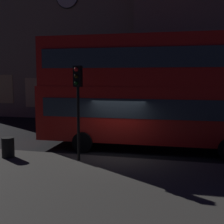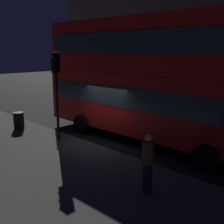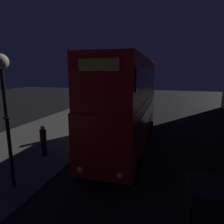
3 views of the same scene
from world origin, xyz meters
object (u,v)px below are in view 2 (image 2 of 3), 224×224
object	(u,v)px
double_decker_bus	(146,75)
litter_bin	(19,121)
pedestrian	(148,162)
traffic_light_near_kerb	(56,79)

from	to	relation	value
double_decker_bus	litter_bin	size ratio (longest dim) A/B	12.57
pedestrian	litter_bin	distance (m)	8.91
double_decker_bus	pedestrian	distance (m)	5.52
double_decker_bus	traffic_light_near_kerb	distance (m)	3.97
double_decker_bus	litter_bin	bearing A→B (deg)	-150.34
double_decker_bus	traffic_light_near_kerb	world-z (taller)	double_decker_bus
traffic_light_near_kerb	pedestrian	distance (m)	6.13
litter_bin	traffic_light_near_kerb	bearing A→B (deg)	5.45
traffic_light_near_kerb	pedestrian	size ratio (longest dim) A/B	2.25
traffic_light_near_kerb	litter_bin	xyz separation A→B (m)	(-3.13, -0.30, -2.38)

